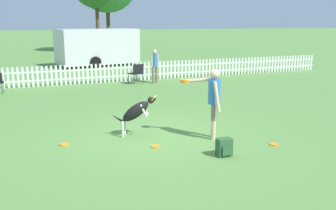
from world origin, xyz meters
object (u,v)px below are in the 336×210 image
object	(u,v)px
leaping_dog	(136,111)
spectator_standing	(155,63)
folding_chair_blue_left	(137,72)
equipment_trailer	(97,46)
frisbee_midfield	(274,144)
frisbee_near_handler	(155,146)
backpack_on_grass	(224,147)
frisbee_near_dog	(64,144)
handler_person	(213,95)

from	to	relation	value
leaping_dog	spectator_standing	bearing A→B (deg)	-176.28
leaping_dog	folding_chair_blue_left	bearing A→B (deg)	-170.41
equipment_trailer	frisbee_midfield	bearing A→B (deg)	-98.53
frisbee_near_handler	backpack_on_grass	size ratio (longest dim) A/B	0.57
frisbee_midfield	folding_chair_blue_left	distance (m)	9.14
frisbee_near_handler	frisbee_near_dog	bearing A→B (deg)	154.18
equipment_trailer	frisbee_near_dog	bearing A→B (deg)	-114.63
handler_person	folding_chair_blue_left	bearing A→B (deg)	22.06
frisbee_midfield	spectator_standing	distance (m)	9.12
backpack_on_grass	frisbee_near_dog	bearing A→B (deg)	146.37
backpack_on_grass	spectator_standing	world-z (taller)	spectator_standing
handler_person	equipment_trailer	distance (m)	15.83
folding_chair_blue_left	leaping_dog	bearing A→B (deg)	57.72
frisbee_near_dog	folding_chair_blue_left	size ratio (longest dim) A/B	0.24
equipment_trailer	backpack_on_grass	bearing A→B (deg)	-103.29
leaping_dog	spectator_standing	size ratio (longest dim) A/B	0.72
handler_person	frisbee_midfield	world-z (taller)	handler_person
handler_person	backpack_on_grass	xyz separation A→B (m)	(-0.34, -1.17, -0.84)
folding_chair_blue_left	spectator_standing	distance (m)	0.91
leaping_dog	equipment_trailer	size ratio (longest dim) A/B	0.19
frisbee_near_dog	equipment_trailer	bearing A→B (deg)	75.51
frisbee_near_dog	frisbee_near_handler	bearing A→B (deg)	-25.82
frisbee_midfield	backpack_on_grass	size ratio (longest dim) A/B	0.57
frisbee_midfield	backpack_on_grass	distance (m)	1.43
leaping_dog	frisbee_near_dog	world-z (taller)	leaping_dog
frisbee_midfield	folding_chair_blue_left	size ratio (longest dim) A/B	0.24
frisbee_near_handler	equipment_trailer	xyz separation A→B (m)	(2.04, 15.91, 1.18)
leaping_dog	frisbee_near_handler	xyz separation A→B (m)	(0.15, -0.90, -0.60)
frisbee_near_handler	equipment_trailer	distance (m)	16.09
spectator_standing	equipment_trailer	bearing A→B (deg)	-99.66
leaping_dog	frisbee_near_handler	size ratio (longest dim) A/B	5.04
folding_chair_blue_left	spectator_standing	world-z (taller)	spectator_standing
handler_person	folding_chair_blue_left	distance (m)	8.19
handler_person	leaping_dog	world-z (taller)	handler_person
frisbee_near_dog	frisbee_midfield	distance (m)	4.70
backpack_on_grass	spectator_standing	distance (m)	9.48
backpack_on_grass	spectator_standing	xyz separation A→B (m)	(1.89, 9.26, 0.71)
frisbee_near_handler	spectator_standing	xyz separation A→B (m)	(2.99, 8.19, 0.88)
backpack_on_grass	folding_chair_blue_left	world-z (taller)	folding_chair_blue_left
frisbee_near_handler	equipment_trailer	bearing A→B (deg)	82.70
folding_chair_blue_left	equipment_trailer	size ratio (longest dim) A/B	0.16
frisbee_near_handler	equipment_trailer	size ratio (longest dim) A/B	0.04
handler_person	frisbee_near_dog	xyz separation A→B (m)	(-3.29, 0.79, -1.02)
backpack_on_grass	equipment_trailer	bearing A→B (deg)	86.85
backpack_on_grass	frisbee_midfield	bearing A→B (deg)	7.99
frisbee_near_handler	leaping_dog	bearing A→B (deg)	99.53
frisbee_near_handler	folding_chair_blue_left	size ratio (longest dim) A/B	0.24
leaping_dog	equipment_trailer	xyz separation A→B (m)	(2.19, 15.01, 0.58)
folding_chair_blue_left	backpack_on_grass	bearing A→B (deg)	68.74
spectator_standing	equipment_trailer	xyz separation A→B (m)	(-0.95, 7.72, 0.30)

